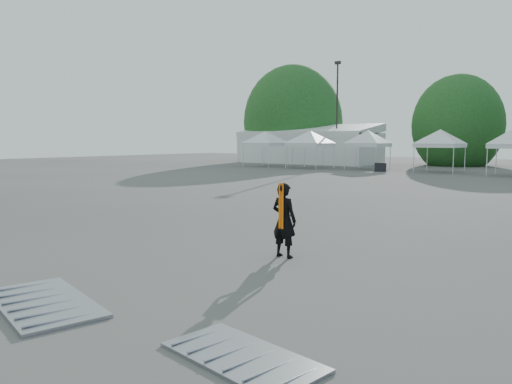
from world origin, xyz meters
The scene contains 13 objects.
ground centered at (0.00, 0.00, 0.00)m, with size 120.00×120.00×0.00m, color #474442.
marquee centered at (-22.00, 35.00, 1.97)m, with size 15.00×6.25×4.23m.
light_pole_west centered at (-18.00, 34.00, 5.77)m, with size 0.60×0.25×10.30m.
tree_far_w centered at (-26.00, 38.00, 4.54)m, with size 4.80×4.80×7.30m.
tree_mid_w centered at (-8.00, 40.00, 3.93)m, with size 4.16×4.16×6.33m.
tent_a centered at (-21.77, 27.08, 3.06)m, with size 4.56×4.56×3.88m.
tent_b centered at (-16.84, 27.11, 3.06)m, with size 4.69×4.69×3.88m.
tent_c centered at (-12.04, 28.67, 3.06)m, with size 4.33×4.33×3.88m.
tent_d centered at (-5.91, 28.55, 3.06)m, with size 4.49×4.49×3.88m.
man centered at (0.72, -2.17, 0.81)m, with size 0.60×0.40×1.62m.
barrier_left centered at (-0.41, -7.02, 0.04)m, with size 2.67×1.76×0.08m.
barrier_mid centered at (3.23, -6.60, 0.03)m, with size 2.05×1.22×0.06m.
crate_west centered at (-9.90, 26.58, 0.35)m, with size 0.90×0.70×0.70m, color black.
Camera 1 is at (6.76, -10.87, 2.53)m, focal length 35.00 mm.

